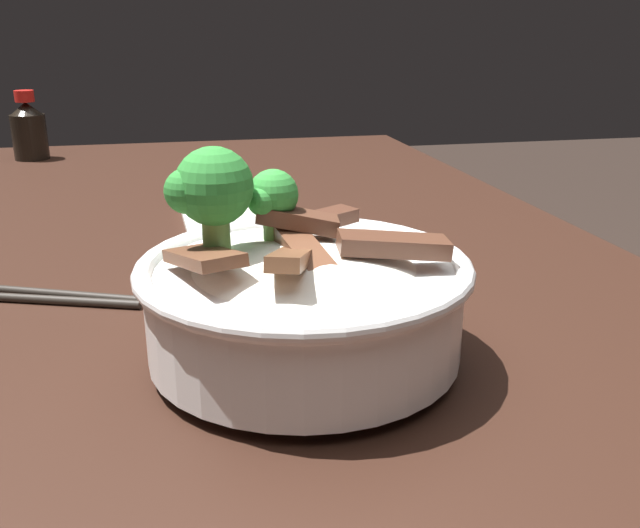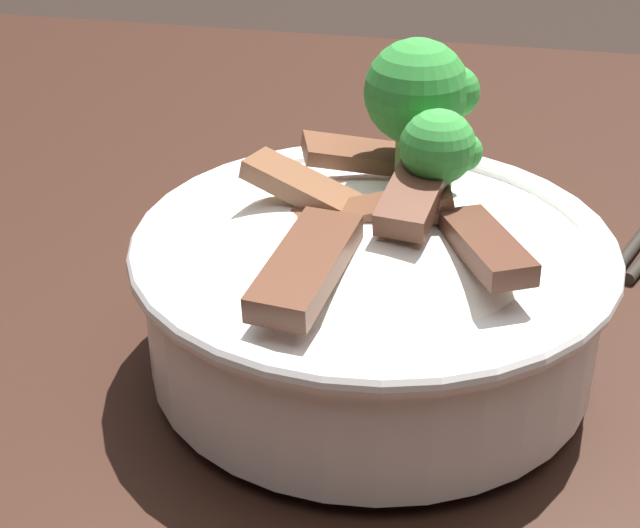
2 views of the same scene
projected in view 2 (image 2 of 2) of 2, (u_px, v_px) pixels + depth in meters
rice_bowl at (374, 279)px, 0.42m from camera, size 0.21×0.21×0.14m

